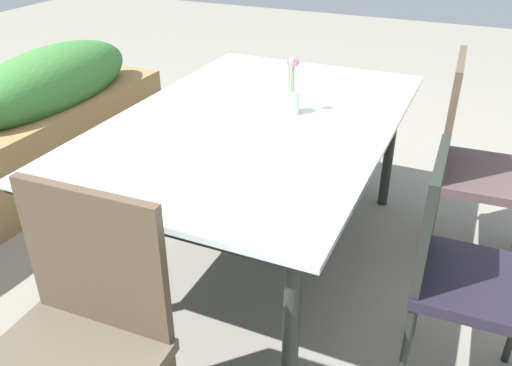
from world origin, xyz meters
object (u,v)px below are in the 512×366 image
Objects in this scene: chair_near_left at (459,265)px; flower_vase at (292,93)px; chair_near_right at (474,156)px; dining_table at (256,129)px; chair_end_left at (72,342)px.

flower_vase is (0.52, 0.79, 0.32)m from chair_near_left.
flower_vase is at bearing -73.34° from chair_near_right.
chair_near_right is 1.11× the size of chair_near_left.
chair_near_left is (-0.40, -0.91, -0.17)m from dining_table.
flower_vase reaches higher than chair_near_right.
chair_near_left is at bearing -140.45° from chair_end_left.
chair_near_left is at bearing -113.62° from dining_table.
flower_vase is at bearing -97.31° from chair_end_left.
chair_near_left is at bearing -1.68° from chair_near_right.
chair_near_right is at bearing 179.76° from chair_near_left.
dining_table is at bearing -69.19° from chair_near_right.
chair_end_left is at bearing 179.87° from dining_table.
flower_vase reaches higher than chair_end_left.
flower_vase reaches higher than dining_table.
chair_end_left reaches higher than dining_table.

